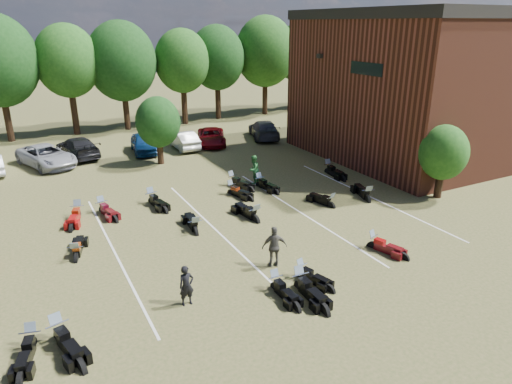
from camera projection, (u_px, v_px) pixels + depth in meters
ground at (298, 241)px, 21.76m from camera, size 160.00×160.00×0.00m
car_2 at (46, 156)px, 32.84m from camera, size 4.30×6.01×1.52m
car_3 at (78, 147)px, 35.11m from camera, size 3.06×5.59×1.54m
car_4 at (144, 143)px, 36.33m from camera, size 2.37×4.67×1.52m
car_5 at (183, 140)px, 37.51m from camera, size 1.61×4.42×1.45m
car_6 at (211, 137)px, 38.70m from camera, size 3.84×5.39×1.36m
car_7 at (264, 129)px, 40.94m from camera, size 3.82×5.83×1.57m
person_black at (186, 286)px, 16.59m from camera, size 0.59×0.40×1.56m
person_green at (254, 169)px, 29.28m from camera, size 1.13×1.07×1.84m
person_grey at (274, 247)px, 19.20m from camera, size 1.15×0.76×1.82m
motorcycle_0 at (33, 347)px, 14.60m from camera, size 1.22×2.26×1.20m
motorcycle_1 at (60, 341)px, 14.91m from camera, size 1.35×2.55×1.36m
motorcycle_2 at (300, 289)px, 17.81m from camera, size 0.86×2.42×1.34m
motorcycle_3 at (275, 290)px, 17.77m from camera, size 0.67×2.09×1.16m
motorcycle_4 at (301, 277)px, 18.63m from camera, size 1.16×2.10×1.12m
motorcycle_6 at (373, 248)px, 21.07m from camera, size 1.28×2.24×1.19m
motorcycle_8 at (77, 260)px, 20.00m from camera, size 1.29×2.35×1.25m
motorcycle_9 at (196, 233)px, 22.53m from camera, size 0.97×2.39×1.30m
motorcycle_11 at (255, 221)px, 23.88m from camera, size 1.12×2.56×1.38m
motorcycle_12 at (330, 207)px, 25.74m from camera, size 1.19×2.28×1.21m
motorcycle_13 at (367, 201)px, 26.62m from camera, size 1.48×2.57×1.37m
motorcycle_14 at (103, 212)px, 25.03m from camera, size 1.19×2.37×1.27m
motorcycle_15 at (79, 217)px, 24.41m from camera, size 1.48×2.49×1.32m
motorcycle_16 at (152, 203)px, 26.28m from camera, size 1.11×2.44×1.31m
motorcycle_17 at (231, 194)px, 27.69m from camera, size 1.35×2.30×1.22m
motorcycle_18 at (260, 187)px, 28.93m from camera, size 1.05×2.33×1.25m
motorcycle_19 at (232, 185)px, 29.20m from camera, size 1.42×2.41×1.28m
motorcycle_20 at (328, 173)px, 31.52m from camera, size 0.95×2.51×1.37m
brick_building at (468, 81)px, 37.02m from camera, size 25.40×15.20×10.70m
tree_line at (124, 62)px, 43.12m from camera, size 56.00×6.00×9.79m
young_tree_near_building at (444, 153)px, 26.25m from camera, size 2.80×2.80×4.16m
young_tree_midfield at (158, 122)px, 32.63m from camera, size 3.20×3.20×4.70m
parking_lines at (216, 230)px, 22.92m from camera, size 20.10×14.00×0.01m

